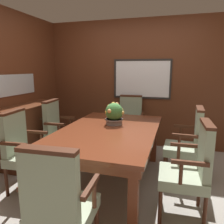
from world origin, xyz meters
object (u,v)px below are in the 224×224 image
at_px(chair_left_near, 23,148).
at_px(chair_right_near, 191,167).
at_px(dining_table, 109,136).
at_px(chair_head_near, 59,203).
at_px(chair_right_far, 188,141).
at_px(potted_plant, 114,114).
at_px(chair_left_far, 59,129).
at_px(sideboard_cabinet, 31,132).
at_px(chair_head_far, 130,120).

xyz_separation_m(chair_left_near, chair_right_near, (1.98, 0.04, 0.00)).
distance_m(dining_table, chair_left_near, 1.08).
relative_size(chair_left_near, chair_right_near, 1.00).
bearing_deg(chair_head_near, chair_right_far, -122.47).
distance_m(dining_table, potted_plant, 0.36).
bearing_deg(chair_right_far, dining_table, -66.15).
relative_size(chair_left_far, chair_left_near, 1.00).
height_order(chair_head_near, chair_right_far, same).
bearing_deg(chair_left_near, chair_left_far, -2.38).
bearing_deg(chair_head_near, dining_table, -91.81).
height_order(chair_left_far, chair_head_near, same).
relative_size(chair_left_near, chair_right_far, 1.00).
xyz_separation_m(dining_table, chair_right_far, (1.01, 0.41, -0.11)).
relative_size(chair_left_far, chair_head_near, 1.00).
height_order(chair_right_near, sideboard_cabinet, chair_right_near).
relative_size(chair_head_far, potted_plant, 3.27).
height_order(chair_head_far, sideboard_cabinet, chair_head_far).
xyz_separation_m(chair_head_far, potted_plant, (0.01, -1.10, 0.35)).
bearing_deg(chair_right_near, chair_head_near, -49.12).
bearing_deg(sideboard_cabinet, potted_plant, -4.71).
bearing_deg(chair_head_far, chair_left_near, -121.13).
xyz_separation_m(chair_right_near, chair_right_far, (0.01, 0.83, 0.00)).
bearing_deg(chair_head_near, chair_left_near, -44.32).
distance_m(chair_head_far, chair_right_far, 1.40).
bearing_deg(chair_right_near, sideboard_cabinet, -110.33).
bearing_deg(chair_right_far, chair_head_far, -131.18).
height_order(chair_right_far, potted_plant, potted_plant).
relative_size(chair_left_far, chair_right_near, 1.00).
height_order(potted_plant, sideboard_cabinet, potted_plant).
relative_size(dining_table, chair_left_far, 1.91).
xyz_separation_m(chair_head_far, chair_right_far, (1.02, -0.95, 0.00)).
height_order(dining_table, chair_head_far, chair_head_far).
bearing_deg(chair_left_near, chair_right_far, -70.92).
xyz_separation_m(chair_head_near, chair_right_near, (0.98, 0.92, 0.00)).
height_order(chair_left_far, potted_plant, potted_plant).
bearing_deg(chair_left_near, chair_right_near, -93.43).
bearing_deg(sideboard_cabinet, dining_table, -14.46).
xyz_separation_m(chair_left_far, potted_plant, (1.01, -0.18, 0.35)).
relative_size(chair_head_far, sideboard_cabinet, 0.82).
distance_m(chair_right_near, sideboard_cabinet, 2.65).
distance_m(chair_right_far, potted_plant, 1.09).
distance_m(chair_left_far, chair_head_far, 1.36).
xyz_separation_m(chair_left_near, chair_right_far, (1.99, 0.88, 0.00)).
height_order(dining_table, chair_left_far, chair_left_far).
bearing_deg(potted_plant, dining_table, -89.37).
bearing_deg(chair_head_far, dining_table, -92.98).
bearing_deg(chair_right_near, chair_left_far, -115.80).
xyz_separation_m(chair_left_near, potted_plant, (0.97, 0.73, 0.35)).
height_order(chair_head_far, chair_right_far, same).
relative_size(dining_table, chair_right_near, 1.91).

